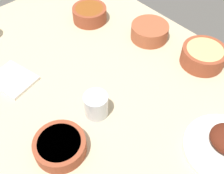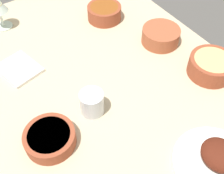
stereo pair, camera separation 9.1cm
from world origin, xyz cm
name	(u,v)px [view 2 (the right image)]	position (x,y,z in cm)	size (l,w,h in cm)	color
dining_table	(112,95)	(0.00, 0.00, 2.00)	(140.00, 90.00, 4.00)	#C6B28E
plate_near_viewer	(217,161)	(37.16, 8.97, 6.10)	(22.85, 22.85, 6.74)	white
bowl_potatoes	(161,35)	(-10.54, 29.41, 7.23)	(14.43, 14.43, 5.97)	#A35133
bowl_soup	(104,12)	(-35.31, 19.58, 7.21)	(14.11, 14.11, 5.92)	brown
bowl_pasta	(211,66)	(11.91, 33.06, 7.49)	(15.60, 15.60, 6.47)	brown
bowl_cream	(50,138)	(6.40, -25.28, 6.49)	(14.64, 14.64, 4.52)	brown
water_tumbler	(92,103)	(3.28, -9.50, 7.93)	(7.41, 7.41, 7.86)	silver
folded_napkin	(19,69)	(-26.32, -22.04, 4.60)	(14.40, 11.61, 1.20)	white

